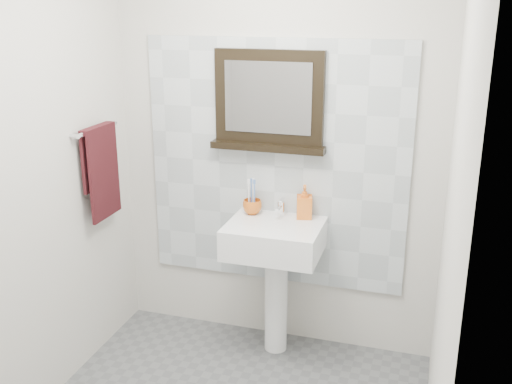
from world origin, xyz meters
TOP-DOWN VIEW (x-y plane):
  - back_wall at (0.00, 1.10)m, footprint 2.00×0.01m
  - front_wall at (0.00, -1.10)m, footprint 2.00×0.01m
  - left_wall at (-1.00, 0.00)m, footprint 0.01×2.20m
  - right_wall at (1.00, 0.00)m, footprint 0.01×2.20m
  - splashback at (0.00, 1.09)m, footprint 1.60×0.02m
  - pedestal_sink at (0.06, 0.87)m, footprint 0.55×0.44m
  - toothbrush_cup at (-0.11, 0.99)m, footprint 0.13×0.13m
  - toothbrushes at (-0.12, 0.99)m, footprint 0.05×0.04m
  - soap_dispenser at (0.20, 1.02)m, footprint 0.11×0.11m
  - framed_mirror at (-0.03, 1.06)m, footprint 0.69×0.11m
  - towel_bar at (-0.95, 0.68)m, footprint 0.07×0.40m
  - hand_towel at (-0.94, 0.68)m, footprint 0.06×0.30m

SIDE VIEW (x-z plane):
  - pedestal_sink at x=0.06m, z-range 0.20..1.16m
  - toothbrush_cup at x=-0.11m, z-range 0.86..0.95m
  - soap_dispenser at x=0.20m, z-range 0.86..1.06m
  - toothbrushes at x=-0.12m, z-range 0.88..1.09m
  - splashback at x=0.00m, z-range 0.40..1.90m
  - hand_towel at x=-0.94m, z-range 0.91..1.46m
  - back_wall at x=0.00m, z-range 0.00..2.50m
  - front_wall at x=0.00m, z-range 0.00..2.50m
  - left_wall at x=-1.00m, z-range 0.00..2.50m
  - right_wall at x=1.00m, z-range 0.00..2.50m
  - towel_bar at x=-0.95m, z-range 1.38..1.41m
  - framed_mirror at x=-0.03m, z-range 1.24..1.82m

